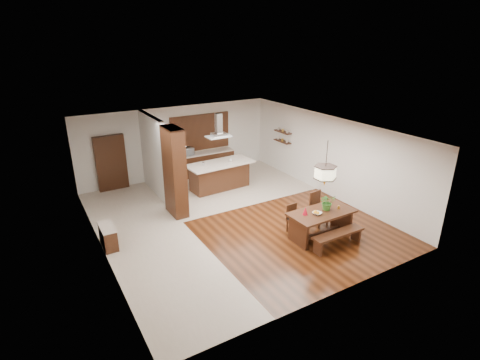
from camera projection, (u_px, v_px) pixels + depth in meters
room_shell at (231, 157)px, 11.33m from camera, size 9.00×9.04×2.92m
tile_hallway at (149, 240)px, 10.77m from camera, size 2.50×9.00×0.01m
tile_kitchen at (229, 185)px, 14.67m from camera, size 5.50×4.00×0.01m
soffit_band at (231, 130)px, 11.03m from camera, size 8.00×9.00×0.02m
partition_pier at (175, 172)px, 11.85m from camera, size 0.45×1.00×2.90m
partition_stub at (153, 155)px, 13.54m from camera, size 0.18×2.40×2.90m
hallway_console at (108, 237)px, 10.32m from camera, size 0.37×0.88×0.63m
hallway_doorway at (111, 163)px, 13.95m from camera, size 1.10×0.20×2.10m
rear_counter at (204, 163)px, 15.75m from camera, size 2.60×0.62×0.95m
kitchen_window at (200, 132)px, 15.50m from camera, size 2.60×0.08×1.50m
shelf_lower at (282, 141)px, 15.49m from camera, size 0.26×0.90×0.04m
shelf_upper at (283, 132)px, 15.34m from camera, size 0.26×0.90×0.04m
dining_table at (321, 218)px, 10.75m from camera, size 1.94×0.99×0.80m
dining_bench at (338, 240)px, 10.32m from camera, size 1.63×0.36×0.46m
dining_chair_left at (295, 219)px, 11.04m from camera, size 0.39×0.39×0.86m
dining_chair_right at (319, 209)px, 11.47m from camera, size 0.52×0.52×1.05m
pendant_lantern at (326, 164)px, 10.15m from camera, size 0.64×0.64×1.31m
foliage_plant at (327, 202)px, 10.71m from camera, size 0.54×0.51×0.48m
fruit_bowl at (317, 213)px, 10.50m from camera, size 0.32×0.32×0.06m
napkin_cone at (305, 211)px, 10.45m from camera, size 0.16×0.16×0.23m
gold_ornament at (339, 207)px, 10.83m from camera, size 0.07×0.07×0.09m
kitchen_island at (220, 175)px, 14.21m from camera, size 2.59×1.24×1.04m
range_hood at (219, 125)px, 13.52m from camera, size 0.90×0.55×0.87m
island_cup at (230, 160)px, 14.10m from camera, size 0.17×0.17×0.10m
microwave at (186, 152)px, 15.13m from camera, size 0.61×0.47×0.30m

